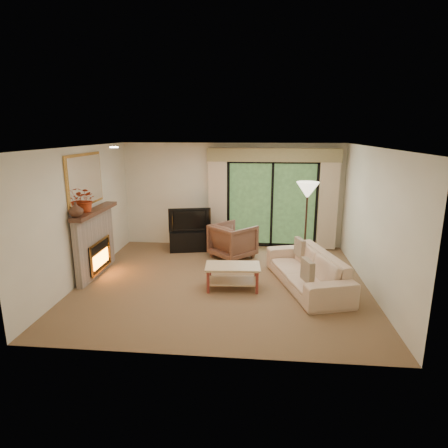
# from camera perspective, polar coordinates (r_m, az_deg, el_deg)

# --- Properties ---
(floor) EXTENTS (5.50, 5.50, 0.00)m
(floor) POSITION_cam_1_polar(r_m,az_deg,el_deg) (7.42, -0.22, -8.83)
(floor) COLOR brown
(floor) RESTS_ON ground
(ceiling) EXTENTS (5.50, 5.50, 0.00)m
(ceiling) POSITION_cam_1_polar(r_m,az_deg,el_deg) (6.85, -0.24, 11.66)
(ceiling) COLOR white
(ceiling) RESTS_ON ground
(wall_back) EXTENTS (5.00, 0.00, 5.00)m
(wall_back) POSITION_cam_1_polar(r_m,az_deg,el_deg) (9.46, 1.26, 4.39)
(wall_back) COLOR silver
(wall_back) RESTS_ON ground
(wall_front) EXTENTS (5.00, 0.00, 5.00)m
(wall_front) POSITION_cam_1_polar(r_m,az_deg,el_deg) (4.64, -3.29, -5.95)
(wall_front) COLOR silver
(wall_front) RESTS_ON ground
(wall_left) EXTENTS (0.00, 5.00, 5.00)m
(wall_left) POSITION_cam_1_polar(r_m,az_deg,el_deg) (7.78, -20.83, 1.36)
(wall_left) COLOR silver
(wall_left) RESTS_ON ground
(wall_right) EXTENTS (0.00, 5.00, 5.00)m
(wall_right) POSITION_cam_1_polar(r_m,az_deg,el_deg) (7.29, 21.82, 0.46)
(wall_right) COLOR silver
(wall_right) RESTS_ON ground
(fireplace) EXTENTS (0.24, 1.70, 1.37)m
(fireplace) POSITION_cam_1_polar(r_m,az_deg,el_deg) (8.05, -19.07, -2.61)
(fireplace) COLOR gray
(fireplace) RESTS_ON floor
(mirror) EXTENTS (0.07, 1.45, 1.02)m
(mirror) POSITION_cam_1_polar(r_m,az_deg,el_deg) (7.84, -20.37, 6.32)
(mirror) COLOR gold
(mirror) RESTS_ON wall_left
(sliding_door) EXTENTS (2.26, 0.10, 2.16)m
(sliding_door) POSITION_cam_1_polar(r_m,az_deg,el_deg) (9.43, 7.31, 3.01)
(sliding_door) COLOR black
(sliding_door) RESTS_ON floor
(curtain_left) EXTENTS (0.45, 0.18, 2.35)m
(curtain_left) POSITION_cam_1_polar(r_m,az_deg,el_deg) (9.36, -0.95, 3.66)
(curtain_left) COLOR beige
(curtain_left) RESTS_ON floor
(curtain_right) EXTENTS (0.45, 0.18, 2.35)m
(curtain_right) POSITION_cam_1_polar(r_m,az_deg,el_deg) (9.45, 15.57, 3.24)
(curtain_right) COLOR beige
(curtain_right) RESTS_ON floor
(cornice) EXTENTS (3.20, 0.24, 0.32)m
(cornice) POSITION_cam_1_polar(r_m,az_deg,el_deg) (9.19, 7.57, 10.39)
(cornice) COLOR #938356
(cornice) RESTS_ON wall_back
(media_console) EXTENTS (1.07, 0.65, 0.50)m
(media_console) POSITION_cam_1_polar(r_m,az_deg,el_deg) (9.30, -5.19, -2.50)
(media_console) COLOR black
(media_console) RESTS_ON floor
(tv) EXTENTS (1.02, 0.34, 0.59)m
(tv) POSITION_cam_1_polar(r_m,az_deg,el_deg) (9.16, -5.27, 0.75)
(tv) COLOR black
(tv) RESTS_ON media_console
(armchair) EXTENTS (1.23, 1.23, 0.80)m
(armchair) POSITION_cam_1_polar(r_m,az_deg,el_deg) (8.68, 1.37, -2.58)
(armchair) COLOR brown
(armchair) RESTS_ON floor
(sofa) EXTENTS (1.49, 2.43, 0.66)m
(sofa) POSITION_cam_1_polar(r_m,az_deg,el_deg) (7.30, 12.50, -6.78)
(sofa) COLOR #D5B091
(sofa) RESTS_ON floor
(pillow_near) EXTENTS (0.20, 0.39, 0.38)m
(pillow_near) POSITION_cam_1_polar(r_m,az_deg,el_deg) (6.60, 12.61, -6.95)
(pillow_near) COLOR brown
(pillow_near) RESTS_ON sofa
(pillow_far) EXTENTS (0.20, 0.39, 0.38)m
(pillow_far) POSITION_cam_1_polar(r_m,az_deg,el_deg) (7.83, 11.47, -3.54)
(pillow_far) COLOR brown
(pillow_far) RESTS_ON sofa
(coffee_table) EXTENTS (1.04, 0.62, 0.45)m
(coffee_table) POSITION_cam_1_polar(r_m,az_deg,el_deg) (7.07, 1.33, -8.06)
(coffee_table) COLOR tan
(coffee_table) RESTS_ON floor
(floor_lamp) EXTENTS (0.51, 0.51, 1.82)m
(floor_lamp) POSITION_cam_1_polar(r_m,az_deg,el_deg) (8.36, 12.36, 0.06)
(floor_lamp) COLOR #FFF3CD
(floor_lamp) RESTS_ON floor
(vase) EXTENTS (0.34, 0.34, 0.27)m
(vase) POSITION_cam_1_polar(r_m,az_deg,el_deg) (7.25, -21.64, 2.08)
(vase) COLOR #4B2C1F
(vase) RESTS_ON fireplace
(branches) EXTENTS (0.52, 0.48, 0.47)m
(branches) POSITION_cam_1_polar(r_m,az_deg,el_deg) (7.60, -20.31, 3.49)
(branches) COLOR #AA3415
(branches) RESTS_ON fireplace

